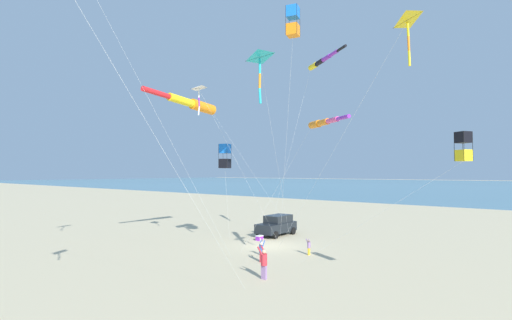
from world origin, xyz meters
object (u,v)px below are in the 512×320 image
object	(u,v)px
parked_car	(277,225)
kite_box_magenta_far_left	(463,147)
cooler_box	(259,238)
kite_windsock_striped_overhead	(323,123)
person_child_grey_jacket	(262,246)
kite_windsock_teal_far_right	(191,104)
kite_delta_small_distant	(259,57)
kite_delta_checkered_midright	(199,89)
person_adult_flyer	(264,261)
kite_box_green_low_center	(293,22)
person_bystander_far	(261,250)
kite_windsock_long_streamer_left	(322,61)
kite_delta_red_high_left	(406,21)
kite_box_rainbow_low_near	(225,156)
person_child_green_jacket	(309,246)

from	to	relation	value
parked_car	kite_box_magenta_far_left	xyz separation A→B (m)	(9.39, 16.89, 6.00)
cooler_box	kite_windsock_striped_overhead	size ratio (longest dim) A/B	0.06
person_child_grey_jacket	kite_windsock_teal_far_right	distance (m)	13.10
kite_delta_small_distant	kite_box_magenta_far_left	bearing A→B (deg)	94.50
parked_car	person_child_grey_jacket	bearing A→B (deg)	28.64
kite_box_magenta_far_left	kite_delta_checkered_midright	distance (m)	17.52
kite_box_magenta_far_left	kite_delta_checkered_midright	world-z (taller)	kite_delta_checkered_midright
person_adult_flyer	kite_delta_checkered_midright	bearing A→B (deg)	-104.70
person_adult_flyer	kite_box_green_low_center	xyz separation A→B (m)	(-1.27, 1.10, 13.39)
person_bystander_far	kite_windsock_long_streamer_left	size ratio (longest dim) A/B	0.09
kite_delta_red_high_left	kite_delta_small_distant	size ratio (longest dim) A/B	0.95
kite_box_rainbow_low_near	kite_box_green_low_center	bearing A→B (deg)	65.59
kite_box_green_low_center	kite_delta_red_high_left	bearing A→B (deg)	79.96
cooler_box	kite_box_magenta_far_left	world-z (taller)	kite_box_magenta_far_left
parked_car	kite_windsock_teal_far_right	world-z (taller)	kite_windsock_teal_far_right
kite_delta_small_distant	kite_delta_checkered_midright	distance (m)	6.10
kite_box_magenta_far_left	kite_delta_red_high_left	bearing A→B (deg)	-36.80
person_child_green_jacket	kite_windsock_striped_overhead	bearing A→B (deg)	41.87
parked_car	person_child_green_jacket	world-z (taller)	parked_car
kite_windsock_teal_far_right	kite_windsock_long_streamer_left	size ratio (longest dim) A/B	0.98
person_bystander_far	kite_windsock_long_streamer_left	world-z (taller)	kite_windsock_long_streamer_left
kite_delta_red_high_left	kite_windsock_long_streamer_left	world-z (taller)	kite_windsock_long_streamer_left
kite_delta_red_high_left	cooler_box	bearing A→B (deg)	-120.16
person_adult_flyer	person_child_green_jacket	bearing A→B (deg)	-170.36
kite_delta_red_high_left	kite_box_rainbow_low_near	xyz separation A→B (m)	(-5.42, -15.91, -5.12)
parked_car	kite_box_green_low_center	distance (m)	19.11
kite_box_magenta_far_left	kite_windsock_striped_overhead	bearing A→B (deg)	-97.53
kite_delta_red_high_left	kite_windsock_long_streamer_left	size ratio (longest dim) A/B	0.86
person_adult_flyer	person_child_grey_jacket	xyz separation A→B (m)	(-4.39, -3.58, -0.30)
person_child_green_jacket	kite_delta_red_high_left	world-z (taller)	kite_delta_red_high_left
person_bystander_far	kite_windsock_long_streamer_left	bearing A→B (deg)	169.79
person_child_grey_jacket	kite_box_magenta_far_left	size ratio (longest dim) A/B	0.12
kite_windsock_long_streamer_left	kite_box_magenta_far_left	bearing A→B (deg)	57.68
person_child_grey_jacket	kite_windsock_long_streamer_left	xyz separation A→B (m)	(-4.72, 2.20, 13.79)
kite_windsock_striped_overhead	kite_box_magenta_far_left	bearing A→B (deg)	82.47
kite_windsock_striped_overhead	kite_box_rainbow_low_near	distance (m)	10.48
person_child_grey_jacket	person_bystander_far	bearing A→B (deg)	36.90
person_child_green_jacket	kite_windsock_long_streamer_left	size ratio (longest dim) A/B	0.08
kite_delta_small_distant	kite_windsock_long_streamer_left	size ratio (longest dim) A/B	0.91
kite_windsock_teal_far_right	kite_windsock_long_streamer_left	xyz separation A→B (m)	(-4.92, 9.48, 2.91)
parked_car	kite_windsock_striped_overhead	distance (m)	14.85
cooler_box	kite_delta_small_distant	distance (m)	15.72
kite_windsock_striped_overhead	kite_delta_small_distant	bearing A→B (deg)	-61.11
person_adult_flyer	person_bystander_far	bearing A→B (deg)	-139.70
person_child_grey_jacket	kite_windsock_long_streamer_left	distance (m)	14.74
parked_car	kite_delta_small_distant	xyz separation A→B (m)	(10.24, 6.09, 11.94)
kite_windsock_striped_overhead	kite_windsock_long_streamer_left	bearing A→B (deg)	-150.94
kite_delta_checkered_midright	person_child_grey_jacket	bearing A→B (deg)	121.52
kite_windsock_teal_far_right	kite_delta_checkered_midright	xyz separation A→B (m)	(2.21, 3.35, 0.36)
person_bystander_far	kite_windsock_long_streamer_left	xyz separation A→B (m)	(-6.17, 1.11, 13.71)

